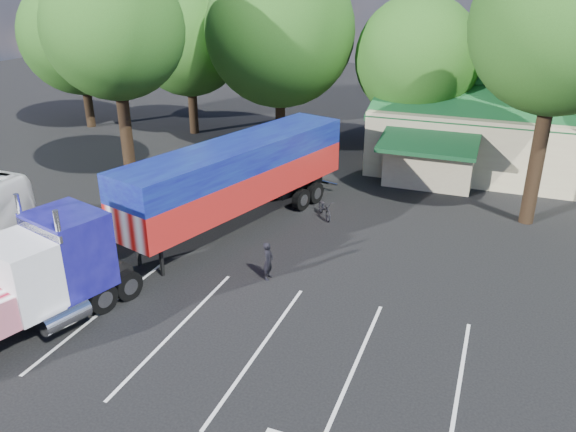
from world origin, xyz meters
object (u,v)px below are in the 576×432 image
(semi_truck, at_px, (196,195))
(silver_sedan, at_px, (466,168))
(bicycle, at_px, (325,208))
(woman, at_px, (268,261))

(semi_truck, xyz_separation_m, silver_sedan, (10.55, 13.96, -1.83))
(silver_sedan, bearing_deg, semi_truck, 139.04)
(silver_sedan, bearing_deg, bicycle, 140.17)
(semi_truck, distance_m, bicycle, 7.19)
(woman, height_order, bicycle, woman)
(woman, bearing_deg, silver_sedan, -24.97)
(bicycle, height_order, silver_sedan, silver_sedan)
(semi_truck, relative_size, silver_sedan, 4.82)
(woman, xyz_separation_m, bicycle, (0.20, 6.94, -0.33))
(bicycle, xyz_separation_m, silver_sedan, (6.23, 8.60, 0.25))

